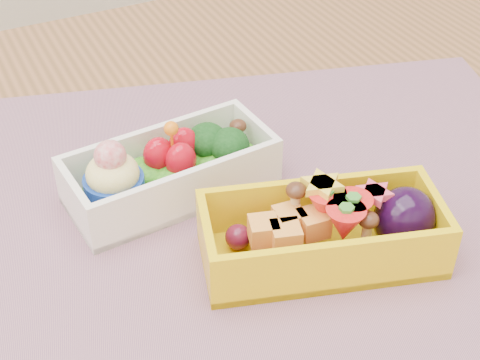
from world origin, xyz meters
name	(u,v)px	position (x,y,z in m)	size (l,w,h in m)	color
table	(175,293)	(0.00, 0.00, 0.65)	(1.20, 0.80, 0.75)	brown
placemat	(234,223)	(0.04, -0.04, 0.75)	(0.60, 0.46, 0.00)	#93656C
bento_white	(170,171)	(0.01, 0.02, 0.78)	(0.18, 0.09, 0.07)	white
bento_yellow	(328,232)	(0.09, -0.11, 0.78)	(0.20, 0.13, 0.06)	yellow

